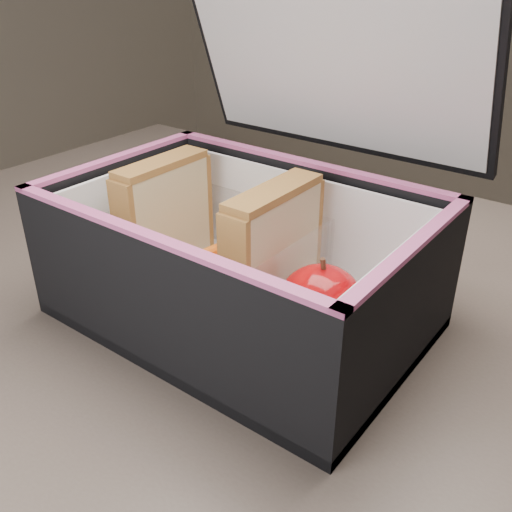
{
  "coord_description": "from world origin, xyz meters",
  "views": [
    {
      "loc": [
        0.23,
        -0.38,
        1.05
      ],
      "look_at": [
        -0.04,
        -0.02,
        0.81
      ],
      "focal_mm": 40.0,
      "sensor_mm": 36.0,
      "label": 1
    }
  ],
  "objects": [
    {
      "name": "red_apple",
      "position": [
        0.04,
        -0.04,
        0.81
      ],
      "size": [
        0.08,
        0.08,
        0.07
      ],
      "rotation": [
        0.0,
        0.0,
        -0.17
      ],
      "color": "#8A0209",
      "rests_on": "paper_napkin"
    },
    {
      "name": "lunch_bag",
      "position": [
        -0.05,
        -0.03,
        0.82
      ],
      "size": [
        0.32,
        0.29,
        0.32
      ],
      "color": "black",
      "rests_on": "kitchen_table"
    },
    {
      "name": "sandwich_left",
      "position": [
        -0.15,
        -0.02,
        0.82
      ],
      "size": [
        0.03,
        0.1,
        0.11
      ],
      "color": "tan",
      "rests_on": "plastic_tub"
    },
    {
      "name": "paper_napkin",
      "position": [
        0.05,
        -0.03,
        0.77
      ],
      "size": [
        0.09,
        0.09,
        0.01
      ],
      "primitive_type": "cube",
      "rotation": [
        0.0,
        0.0,
        -0.15
      ],
      "color": "white",
      "rests_on": "lunch_bag"
    },
    {
      "name": "carrot_sticks",
      "position": [
        -0.08,
        -0.02,
        0.79
      ],
      "size": [
        0.04,
        0.15,
        0.03
      ],
      "color": "#D45B08",
      "rests_on": "plastic_tub"
    },
    {
      "name": "kitchen_table",
      "position": [
        0.0,
        0.0,
        0.66
      ],
      "size": [
        1.2,
        0.8,
        0.75
      ],
      "color": "brown",
      "rests_on": "ground"
    },
    {
      "name": "sandwich_right",
      "position": [
        -0.02,
        -0.02,
        0.83
      ],
      "size": [
        0.03,
        0.1,
        0.12
      ],
      "color": "tan",
      "rests_on": "plastic_tub"
    },
    {
      "name": "plastic_tub",
      "position": [
        -0.08,
        -0.02,
        0.8
      ],
      "size": [
        0.18,
        0.13,
        0.07
      ],
      "primitive_type": null,
      "color": "white",
      "rests_on": "lunch_bag"
    }
  ]
}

